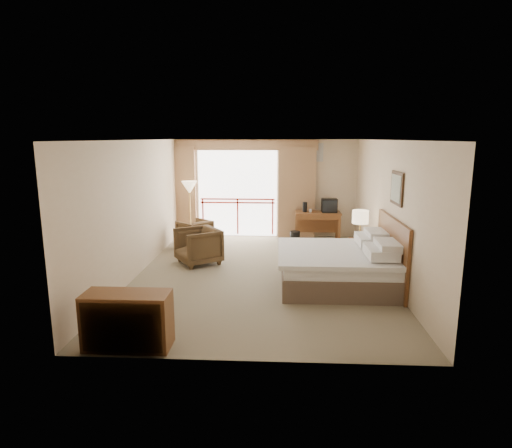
# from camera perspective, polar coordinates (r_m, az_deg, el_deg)

# --- Properties ---
(floor) EXTENTS (7.00, 7.00, 0.00)m
(floor) POSITION_cam_1_polar(r_m,az_deg,el_deg) (8.83, 0.65, -6.66)
(floor) COLOR #7F735A
(floor) RESTS_ON ground
(ceiling) EXTENTS (7.00, 7.00, 0.00)m
(ceiling) POSITION_cam_1_polar(r_m,az_deg,el_deg) (8.40, 0.69, 11.14)
(ceiling) COLOR white
(ceiling) RESTS_ON wall_back
(wall_back) EXTENTS (5.00, 0.00, 5.00)m
(wall_back) POSITION_cam_1_polar(r_m,az_deg,el_deg) (11.98, 1.35, 4.76)
(wall_back) COLOR beige
(wall_back) RESTS_ON ground
(wall_front) EXTENTS (5.00, 0.00, 5.00)m
(wall_front) POSITION_cam_1_polar(r_m,az_deg,el_deg) (5.10, -0.94, -4.44)
(wall_front) COLOR beige
(wall_front) RESTS_ON ground
(wall_left) EXTENTS (0.00, 7.00, 7.00)m
(wall_left) POSITION_cam_1_polar(r_m,az_deg,el_deg) (8.97, -15.52, 2.08)
(wall_left) COLOR beige
(wall_left) RESTS_ON ground
(wall_right) EXTENTS (0.00, 7.00, 7.00)m
(wall_right) POSITION_cam_1_polar(r_m,az_deg,el_deg) (8.77, 17.22, 1.79)
(wall_right) COLOR beige
(wall_right) RESTS_ON ground
(balcony_door) EXTENTS (2.40, 0.00, 2.40)m
(balcony_door) POSITION_cam_1_polar(r_m,az_deg,el_deg) (12.02, -2.48, 4.05)
(balcony_door) COLOR white
(balcony_door) RESTS_ON wall_back
(balcony_railing) EXTENTS (2.09, 0.03, 1.02)m
(balcony_railing) POSITION_cam_1_polar(r_m,az_deg,el_deg) (12.06, -2.47, 2.21)
(balcony_railing) COLOR #AC200E
(balcony_railing) RESTS_ON wall_back
(curtain_left) EXTENTS (1.00, 0.26, 2.50)m
(curtain_left) POSITION_cam_1_polar(r_m,az_deg,el_deg) (12.16, -10.32, 4.20)
(curtain_left) COLOR #8A6241
(curtain_left) RESTS_ON wall_back
(curtain_right) EXTENTS (1.00, 0.26, 2.50)m
(curtain_right) POSITION_cam_1_polar(r_m,az_deg,el_deg) (11.85, 5.45, 4.15)
(curtain_right) COLOR #8A6241
(curtain_right) RESTS_ON wall_back
(valance) EXTENTS (4.40, 0.22, 0.28)m
(valance) POSITION_cam_1_polar(r_m,az_deg,el_deg) (11.83, -2.58, 10.49)
(valance) COLOR #8A6241
(valance) RESTS_ON wall_back
(hvac_vent) EXTENTS (0.50, 0.04, 0.50)m
(hvac_vent) POSITION_cam_1_polar(r_m,az_deg,el_deg) (11.90, 7.73, 9.44)
(hvac_vent) COLOR silver
(hvac_vent) RESTS_ON wall_back
(bed) EXTENTS (2.13, 2.06, 0.97)m
(bed) POSITION_cam_1_polar(r_m,az_deg,el_deg) (8.22, 11.01, -5.51)
(bed) COLOR brown
(bed) RESTS_ON floor
(headboard) EXTENTS (0.06, 2.10, 1.30)m
(headboard) POSITION_cam_1_polar(r_m,az_deg,el_deg) (8.34, 17.66, -3.65)
(headboard) COLOR #5B3118
(headboard) RESTS_ON wall_right
(framed_art) EXTENTS (0.04, 0.72, 0.60)m
(framed_art) POSITION_cam_1_polar(r_m,az_deg,el_deg) (8.13, 18.25, 4.55)
(framed_art) COLOR black
(framed_art) RESTS_ON wall_right
(nightstand) EXTENTS (0.40, 0.47, 0.55)m
(nightstand) POSITION_cam_1_polar(r_m,az_deg,el_deg) (9.70, 13.58, -3.62)
(nightstand) COLOR #5B3118
(nightstand) RESTS_ON floor
(table_lamp) EXTENTS (0.35, 0.35, 0.62)m
(table_lamp) POSITION_cam_1_polar(r_m,az_deg,el_deg) (9.58, 13.74, 0.85)
(table_lamp) COLOR tan
(table_lamp) RESTS_ON nightstand
(phone) EXTENTS (0.23, 0.21, 0.09)m
(phone) POSITION_cam_1_polar(r_m,az_deg,el_deg) (9.47, 13.54, -1.99)
(phone) COLOR black
(phone) RESTS_ON nightstand
(desk) EXTENTS (1.21, 0.58, 0.79)m
(desk) POSITION_cam_1_polar(r_m,az_deg,el_deg) (11.66, 8.20, 0.80)
(desk) COLOR #5B3118
(desk) RESTS_ON floor
(tv) EXTENTS (0.40, 0.32, 0.37)m
(tv) POSITION_cam_1_polar(r_m,az_deg,el_deg) (11.57, 9.75, 2.46)
(tv) COLOR black
(tv) RESTS_ON desk
(coffee_maker) EXTENTS (0.15, 0.15, 0.27)m
(coffee_maker) POSITION_cam_1_polar(r_m,az_deg,el_deg) (11.53, 6.53, 2.26)
(coffee_maker) COLOR black
(coffee_maker) RESTS_ON desk
(cup) EXTENTS (0.08, 0.08, 0.09)m
(cup) POSITION_cam_1_polar(r_m,az_deg,el_deg) (11.50, 7.28, 1.78)
(cup) COLOR white
(cup) RESTS_ON desk
(wastebasket) EXTENTS (0.31, 0.31, 0.33)m
(wastebasket) POSITION_cam_1_polar(r_m,az_deg,el_deg) (11.32, 5.21, -1.79)
(wastebasket) COLOR black
(wastebasket) RESTS_ON floor
(armchair_far) EXTENTS (1.03, 1.02, 0.67)m
(armchair_far) POSITION_cam_1_polar(r_m,az_deg,el_deg) (11.21, -8.14, -2.84)
(armchair_far) COLOR #412E1C
(armchair_far) RESTS_ON floor
(armchair_near) EXTENTS (1.20, 1.19, 0.79)m
(armchair_near) POSITION_cam_1_polar(r_m,az_deg,el_deg) (9.63, -7.66, -5.21)
(armchair_near) COLOR #412E1C
(armchair_near) RESTS_ON floor
(side_table) EXTENTS (0.53, 0.53, 0.57)m
(side_table) POSITION_cam_1_polar(r_m,az_deg,el_deg) (10.45, -8.49, -1.69)
(side_table) COLOR black
(side_table) RESTS_ON floor
(book) EXTENTS (0.27, 0.28, 0.02)m
(book) POSITION_cam_1_polar(r_m,az_deg,el_deg) (10.41, -8.52, -0.70)
(book) COLOR white
(book) RESTS_ON side_table
(floor_lamp) EXTENTS (0.41, 0.41, 1.61)m
(floor_lamp) POSITION_cam_1_polar(r_m,az_deg,el_deg) (11.56, -8.86, 4.55)
(floor_lamp) COLOR tan
(floor_lamp) RESTS_ON floor
(dresser) EXTENTS (1.13, 0.48, 0.75)m
(dresser) POSITION_cam_1_polar(r_m,az_deg,el_deg) (6.02, -16.76, -12.21)
(dresser) COLOR #5B3118
(dresser) RESTS_ON floor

